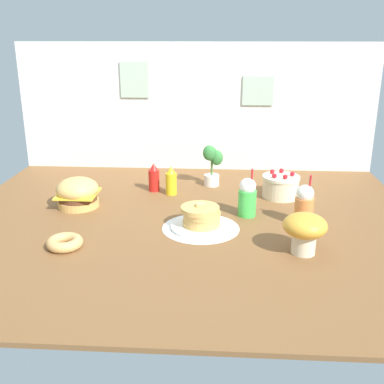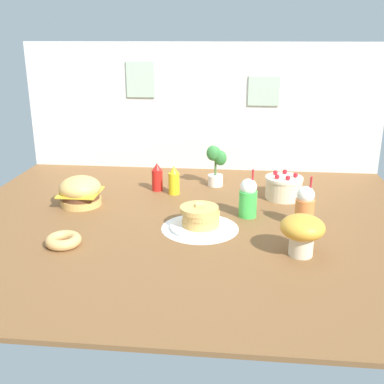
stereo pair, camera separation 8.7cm
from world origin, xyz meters
name	(u,v)px [view 1 (the left image)]	position (x,y,z in m)	size (l,w,h in m)	color
ground_plane	(185,224)	(0.00, 0.00, -0.01)	(2.42, 2.00, 0.02)	brown
back_wall	(196,107)	(0.00, 1.00, 0.43)	(2.42, 0.04, 0.86)	silver
doily_mat	(201,228)	(0.09, -0.08, 0.00)	(0.38, 0.38, 0.00)	white
burger	(78,193)	(-0.60, 0.19, 0.08)	(0.23, 0.23, 0.17)	#DBA859
pancake_stack	(201,218)	(0.09, -0.08, 0.05)	(0.29, 0.29, 0.13)	white
layer_cake	(281,186)	(0.53, 0.41, 0.07)	(0.22, 0.22, 0.16)	beige
ketchup_bottle	(154,178)	(-0.22, 0.48, 0.08)	(0.07, 0.07, 0.17)	red
mustard_bottle	(171,181)	(-0.11, 0.43, 0.08)	(0.07, 0.07, 0.17)	yellow
cream_soda_cup	(247,197)	(0.32, 0.11, 0.10)	(0.09, 0.09, 0.26)	green
orange_float_cup	(304,205)	(0.59, 0.01, 0.10)	(0.09, 0.09, 0.26)	orange
donut_pink_glaze	(65,242)	(-0.51, -0.33, 0.03)	(0.16, 0.16, 0.05)	tan
potted_plant	(212,164)	(0.12, 0.61, 0.14)	(0.12, 0.11, 0.26)	white
mushroom_stool	(305,229)	(0.54, -0.32, 0.11)	(0.19, 0.19, 0.18)	beige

